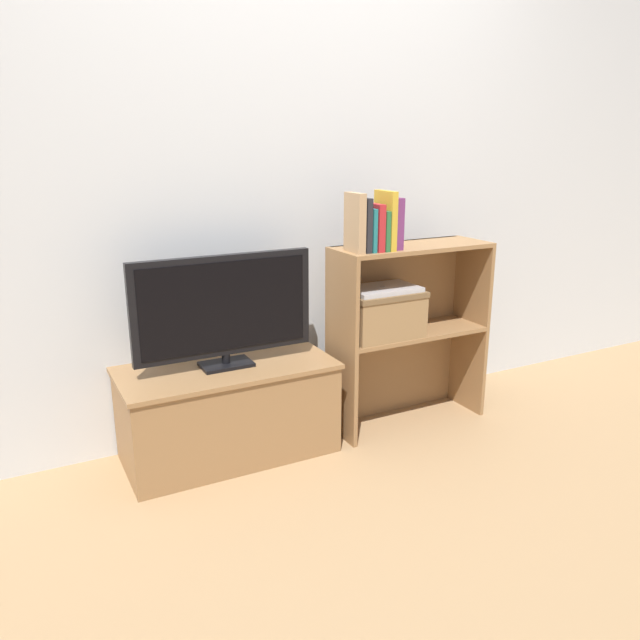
# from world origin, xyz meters

# --- Properties ---
(ground_plane) EXTENTS (16.00, 16.00, 0.00)m
(ground_plane) POSITION_xyz_m (0.00, 0.00, 0.00)
(ground_plane) COLOR #A37F56
(wall_back) EXTENTS (10.00, 0.05, 2.40)m
(wall_back) POSITION_xyz_m (0.00, 0.46, 1.20)
(wall_back) COLOR silver
(wall_back) RESTS_ON ground_plane
(tv_stand) EXTENTS (0.93, 0.45, 0.42)m
(tv_stand) POSITION_xyz_m (-0.42, 0.21, 0.21)
(tv_stand) COLOR olive
(tv_stand) RESTS_ON ground_plane
(tv) EXTENTS (0.78, 0.14, 0.49)m
(tv) POSITION_xyz_m (-0.42, 0.21, 0.68)
(tv) COLOR black
(tv) RESTS_ON tv_stand
(bookshelf_lower_tier) EXTENTS (0.77, 0.28, 0.47)m
(bookshelf_lower_tier) POSITION_xyz_m (0.49, 0.20, 0.29)
(bookshelf_lower_tier) COLOR olive
(bookshelf_lower_tier) RESTS_ON ground_plane
(bookshelf_upper_tier) EXTENTS (0.77, 0.28, 0.42)m
(bookshelf_upper_tier) POSITION_xyz_m (0.49, 0.20, 0.74)
(bookshelf_upper_tier) COLOR olive
(bookshelf_upper_tier) RESTS_ON bookshelf_lower_tier
(book_tan) EXTENTS (0.04, 0.13, 0.26)m
(book_tan) POSITION_xyz_m (0.15, 0.10, 1.02)
(book_tan) COLOR tan
(book_tan) RESTS_ON bookshelf_upper_tier
(book_charcoal) EXTENTS (0.03, 0.14, 0.23)m
(book_charcoal) POSITION_xyz_m (0.19, 0.10, 1.01)
(book_charcoal) COLOR #232328
(book_charcoal) RESTS_ON bookshelf_upper_tier
(book_teal) EXTENTS (0.02, 0.14, 0.19)m
(book_teal) POSITION_xyz_m (0.21, 0.10, 0.98)
(book_teal) COLOR #1E7075
(book_teal) RESTS_ON bookshelf_upper_tier
(book_crimson) EXTENTS (0.03, 0.15, 0.21)m
(book_crimson) POSITION_xyz_m (0.25, 0.10, 0.99)
(book_crimson) COLOR #B22328
(book_crimson) RESTS_ON bookshelf_upper_tier
(book_forest) EXTENTS (0.02, 0.15, 0.18)m
(book_forest) POSITION_xyz_m (0.28, 0.10, 0.98)
(book_forest) COLOR #286638
(book_forest) RESTS_ON bookshelf_upper_tier
(book_mustard) EXTENTS (0.03, 0.15, 0.26)m
(book_mustard) POSITION_xyz_m (0.31, 0.10, 1.02)
(book_mustard) COLOR gold
(book_mustard) RESTS_ON bookshelf_upper_tier
(book_plum) EXTENTS (0.04, 0.12, 0.23)m
(book_plum) POSITION_xyz_m (0.35, 0.10, 1.00)
(book_plum) COLOR #6B2D66
(book_plum) RESTS_ON bookshelf_upper_tier
(storage_basket_left) EXTENTS (0.36, 0.25, 0.22)m
(storage_basket_left) POSITION_xyz_m (0.32, 0.13, 0.59)
(storage_basket_left) COLOR #937047
(storage_basket_left) RESTS_ON bookshelf_lower_tier
(laptop) EXTENTS (0.33, 0.21, 0.02)m
(laptop) POSITION_xyz_m (0.32, 0.13, 0.70)
(laptop) COLOR #BCBCC1
(laptop) RESTS_ON storage_basket_left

